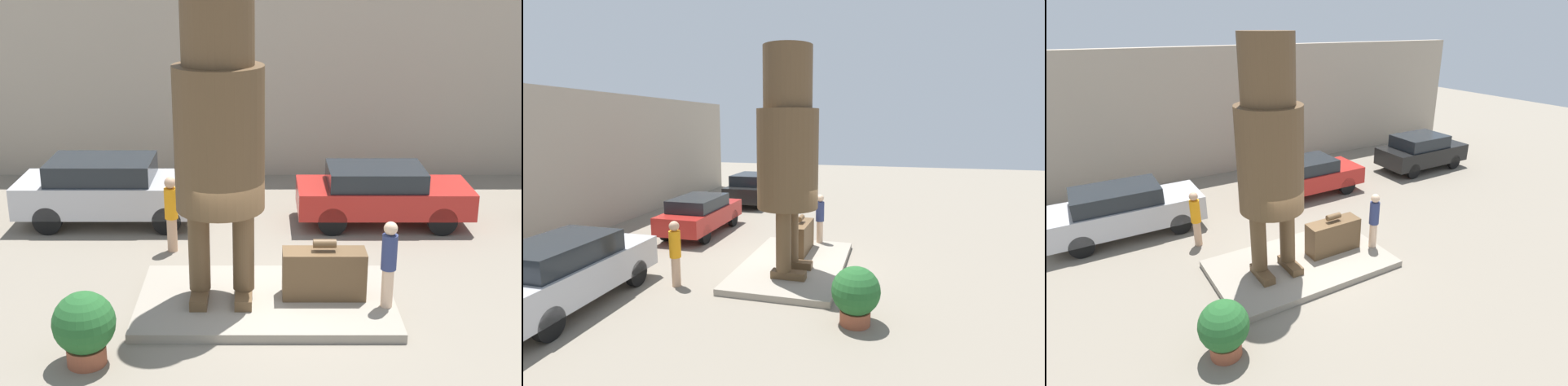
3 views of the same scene
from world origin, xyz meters
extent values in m
plane|color=gray|center=(0.00, 0.00, 0.00)|extent=(60.00, 60.00, 0.00)
cube|color=gray|center=(0.00, 0.00, 0.09)|extent=(4.80, 2.87, 0.17)
cube|color=tan|center=(0.00, 8.69, 2.69)|extent=(28.00, 0.60, 5.39)
cube|color=brown|center=(-1.23, -0.16, 0.27)|extent=(0.31, 0.91, 0.20)
cube|color=brown|center=(-0.42, -0.16, 0.27)|extent=(0.31, 0.91, 0.20)
cylinder|color=brown|center=(-1.23, -0.03, 1.17)|extent=(0.40, 0.40, 1.60)
cylinder|color=brown|center=(-0.42, -0.03, 1.17)|extent=(0.40, 0.40, 1.60)
cylinder|color=brown|center=(-0.82, -0.03, 3.25)|extent=(1.60, 1.60, 2.56)
cylinder|color=brown|center=(-0.82, -0.03, 5.30)|extent=(1.25, 1.25, 1.54)
cube|color=brown|center=(1.08, 0.04, 0.63)|extent=(1.55, 0.55, 0.92)
cylinder|color=brown|center=(1.08, 0.04, 1.24)|extent=(0.43, 0.16, 0.16)
cylinder|color=beige|center=(2.20, -0.37, 0.54)|extent=(0.21, 0.21, 0.74)
cylinder|color=navy|center=(2.20, -0.37, 1.25)|extent=(0.28, 0.28, 0.66)
sphere|color=beige|center=(2.20, -0.37, 1.70)|extent=(0.25, 0.25, 0.25)
cube|color=#B7B7BC|center=(-3.71, 4.43, 0.73)|extent=(4.52, 1.79, 0.77)
cube|color=#1E2328|center=(-3.94, 4.43, 1.37)|extent=(2.49, 1.61, 0.50)
cylinder|color=black|center=(-2.31, 5.24, 0.34)|extent=(0.69, 0.18, 0.69)
cylinder|color=black|center=(-2.31, 3.63, 0.34)|extent=(0.69, 0.18, 0.69)
cylinder|color=black|center=(-5.11, 5.24, 0.34)|extent=(0.69, 0.18, 0.69)
cylinder|color=black|center=(-5.11, 3.63, 0.34)|extent=(0.69, 0.18, 0.69)
cube|color=#B2231E|center=(2.87, 4.34, 0.67)|extent=(4.16, 1.70, 0.65)
cube|color=#1E2328|center=(2.66, 4.34, 1.22)|extent=(2.29, 1.53, 0.45)
cylinder|color=black|center=(4.16, 5.10, 0.34)|extent=(0.69, 0.18, 0.69)
cylinder|color=black|center=(4.16, 3.58, 0.34)|extent=(0.69, 0.18, 0.69)
cylinder|color=black|center=(1.58, 5.10, 0.34)|extent=(0.69, 0.18, 0.69)
cylinder|color=black|center=(1.58, 3.58, 0.34)|extent=(0.69, 0.18, 0.69)
cylinder|color=brown|center=(-2.92, -2.03, 0.15)|extent=(0.64, 0.64, 0.30)
sphere|color=#235B28|center=(-2.92, -2.03, 0.74)|extent=(1.02, 1.02, 1.02)
cylinder|color=tan|center=(-2.06, 2.62, 0.39)|extent=(0.22, 0.22, 0.78)
cylinder|color=orange|center=(-2.06, 2.62, 1.12)|extent=(0.29, 0.29, 0.69)
sphere|color=tan|center=(-2.06, 2.62, 1.60)|extent=(0.26, 0.26, 0.26)
camera|label=1|loc=(-0.10, -12.33, 6.36)|focal=50.00mm
camera|label=2|loc=(-10.99, -2.65, 4.16)|focal=28.00mm
camera|label=3|loc=(-4.76, -8.32, 6.20)|focal=28.00mm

